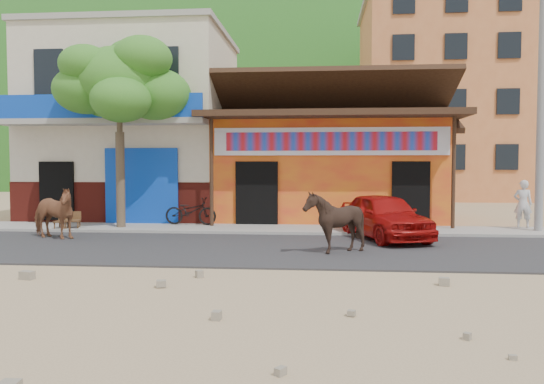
# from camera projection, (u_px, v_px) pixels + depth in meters

# --- Properties ---
(ground) EXTENTS (120.00, 120.00, 0.00)m
(ground) POSITION_uv_depth(u_px,v_px,m) (235.00, 269.00, 10.63)
(ground) COLOR #9E825B
(ground) RESTS_ON ground
(road) EXTENTS (60.00, 5.00, 0.04)m
(road) POSITION_uv_depth(u_px,v_px,m) (251.00, 249.00, 13.11)
(road) COLOR #28282B
(road) RESTS_ON ground
(sidewalk) EXTENTS (60.00, 2.00, 0.12)m
(sidewalk) POSITION_uv_depth(u_px,v_px,m) (266.00, 230.00, 16.59)
(sidewalk) COLOR gray
(sidewalk) RESTS_ON ground
(dance_club) EXTENTS (8.00, 6.00, 3.60)m
(dance_club) POSITION_uv_depth(u_px,v_px,m) (328.00, 172.00, 20.30)
(dance_club) COLOR orange
(dance_club) RESTS_ON ground
(cafe_building) EXTENTS (7.00, 6.00, 7.00)m
(cafe_building) POSITION_uv_depth(u_px,v_px,m) (138.00, 129.00, 20.88)
(cafe_building) COLOR beige
(cafe_building) RESTS_ON ground
(apartment_front) EXTENTS (9.00, 9.00, 12.00)m
(apartment_front) POSITION_uv_depth(u_px,v_px,m) (437.00, 102.00, 33.37)
(apartment_front) COLOR #CC723F
(apartment_front) RESTS_ON ground
(hillside) EXTENTS (100.00, 40.00, 24.00)m
(hillside) POSITION_uv_depth(u_px,v_px,m) (309.00, 98.00, 79.62)
(hillside) COLOR #194C14
(hillside) RESTS_ON ground
(tree) EXTENTS (3.00, 3.00, 6.00)m
(tree) POSITION_uv_depth(u_px,v_px,m) (120.00, 132.00, 16.65)
(tree) COLOR #2D721E
(tree) RESTS_ON sidewalk
(utility_pole) EXTENTS (0.24, 0.24, 8.00)m
(utility_pole) POSITION_uv_depth(u_px,v_px,m) (542.00, 96.00, 15.64)
(utility_pole) COLOR gray
(utility_pole) RESTS_ON sidewalk
(cow_tan) EXTENTS (1.85, 1.30, 1.43)m
(cow_tan) POSITION_uv_depth(u_px,v_px,m) (52.00, 213.00, 14.71)
(cow_tan) COLOR #965D3C
(cow_tan) RESTS_ON road
(cow_dark) EXTENTS (1.49, 1.37, 1.45)m
(cow_dark) POSITION_uv_depth(u_px,v_px,m) (335.00, 222.00, 12.31)
(cow_dark) COLOR black
(cow_dark) RESTS_ON road
(red_car) EXTENTS (2.64, 4.02, 1.27)m
(red_car) POSITION_uv_depth(u_px,v_px,m) (384.00, 216.00, 14.67)
(red_car) COLOR #A40D0B
(red_car) RESTS_ON road
(scooter) EXTENTS (1.75, 0.71, 0.90)m
(scooter) POSITION_uv_depth(u_px,v_px,m) (191.00, 211.00, 17.37)
(scooter) COLOR black
(scooter) RESTS_ON sidewalk
(pedestrian) EXTENTS (0.61, 0.46, 1.50)m
(pedestrian) POSITION_uv_depth(u_px,v_px,m) (523.00, 204.00, 16.52)
(pedestrian) COLOR silver
(pedestrian) RESTS_ON sidewalk
(cafe_chair_left) EXTENTS (0.55, 0.55, 0.95)m
(cafe_chair_left) POSITION_uv_depth(u_px,v_px,m) (73.00, 213.00, 16.51)
(cafe_chair_left) COLOR #472C17
(cafe_chair_left) RESTS_ON sidewalk
(cafe_chair_right) EXTENTS (0.39, 0.39, 0.82)m
(cafe_chair_right) POSITION_uv_depth(u_px,v_px,m) (62.00, 215.00, 16.44)
(cafe_chair_right) COLOR #4A2918
(cafe_chair_right) RESTS_ON sidewalk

